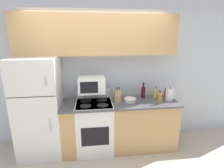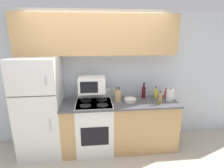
{
  "view_description": "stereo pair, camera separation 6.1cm",
  "coord_description": "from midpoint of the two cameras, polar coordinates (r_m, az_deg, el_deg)",
  "views": [
    {
      "loc": [
        -0.14,
        -2.62,
        2.07
      ],
      "look_at": [
        0.22,
        0.27,
        1.28
      ],
      "focal_mm": 28.0,
      "sensor_mm": 36.0,
      "label": 1
    },
    {
      "loc": [
        -0.08,
        -2.62,
        2.07
      ],
      "look_at": [
        0.22,
        0.27,
        1.28
      ],
      "focal_mm": 28.0,
      "sensor_mm": 36.0,
      "label": 2
    }
  ],
  "objects": [
    {
      "name": "knife_block",
      "position": [
        3.16,
        2.43,
        -3.82
      ],
      "size": [
        0.11,
        0.08,
        0.28
      ],
      "color": "tan",
      "rests_on": "lower_cabinets"
    },
    {
      "name": "stove",
      "position": [
        3.31,
        -5.15,
        -13.44
      ],
      "size": [
        0.64,
        0.61,
        1.1
      ],
      "color": "white",
      "rests_on": "ground_plane"
    },
    {
      "name": "bottle_wine_red",
      "position": [
        3.4,
        10.79,
        -2.55
      ],
      "size": [
        0.08,
        0.08,
        0.3
      ],
      "color": "#470F19",
      "rests_on": "lower_cabinets"
    },
    {
      "name": "microwave",
      "position": [
        3.13,
        -6.05,
        -0.18
      ],
      "size": [
        0.47,
        0.36,
        0.28
      ],
      "color": "white",
      "rests_on": "stove"
    },
    {
      "name": "ground_plane",
      "position": [
        3.34,
        -2.97,
        -23.05
      ],
      "size": [
        12.0,
        12.0,
        0.0
      ],
      "primitive_type": "plane",
      "color": "beige"
    },
    {
      "name": "wall_back",
      "position": [
        3.46,
        -3.93,
        1.92
      ],
      "size": [
        8.0,
        0.05,
        2.55
      ],
      "color": "silver",
      "rests_on": "ground_plane"
    },
    {
      "name": "upper_cabinets",
      "position": [
        3.18,
        -4.08,
        15.71
      ],
      "size": [
        2.82,
        0.31,
        0.7
      ],
      "color": "tan",
      "rests_on": "refrigerator"
    },
    {
      "name": "bowl",
      "position": [
        3.19,
        6.5,
        -5.18
      ],
      "size": [
        0.22,
        0.22,
        0.06
      ],
      "color": "silver",
      "rests_on": "lower_cabinets"
    },
    {
      "name": "refrigerator",
      "position": [
        3.34,
        -21.85,
        -6.91
      ],
      "size": [
        0.74,
        0.73,
        1.75
      ],
      "color": "white",
      "rests_on": "ground_plane"
    },
    {
      "name": "bottle_cooking_spray",
      "position": [
        3.46,
        14.62,
        -3.02
      ],
      "size": [
        0.06,
        0.06,
        0.22
      ],
      "color": "gold",
      "rests_on": "lower_cabinets"
    },
    {
      "name": "kettle",
      "position": [
        3.39,
        18.94,
        -3.31
      ],
      "size": [
        0.14,
        0.14,
        0.25
      ],
      "color": "white",
      "rests_on": "lower_cabinets"
    },
    {
      "name": "lower_cabinets",
      "position": [
        3.36,
        3.09,
        -13.28
      ],
      "size": [
        2.09,
        0.63,
        0.93
      ],
      "color": "tan",
      "rests_on": "ground_plane"
    },
    {
      "name": "bottle_vinegar",
      "position": [
        3.15,
        15.9,
        -4.77
      ],
      "size": [
        0.06,
        0.06,
        0.24
      ],
      "color": "olive",
      "rests_on": "lower_cabinets"
    },
    {
      "name": "bottle_hot_sauce",
      "position": [
        3.5,
        17.59,
        -3.2
      ],
      "size": [
        0.05,
        0.05,
        0.2
      ],
      "color": "red",
      "rests_on": "lower_cabinets"
    }
  ]
}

